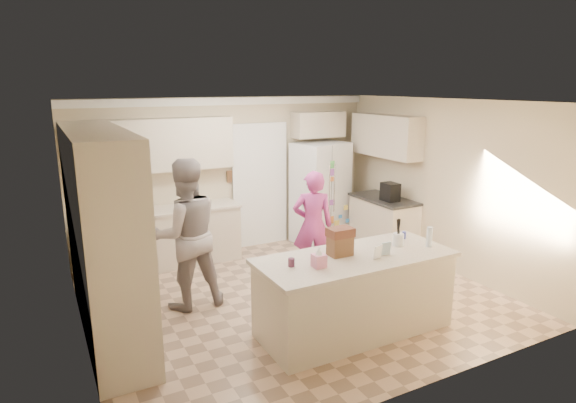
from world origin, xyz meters
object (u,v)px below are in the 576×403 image
refrigerator (320,193)px  tissue_box (319,261)px  teen_girl (313,225)px  utensil_crock (398,240)px  dollhouse_body (340,246)px  island_base (354,295)px  coffee_maker (390,192)px  teen_boy (186,234)px

refrigerator → tissue_box: (-1.95, -3.14, 0.10)m
refrigerator → teen_girl: bearing=-138.3°
utensil_crock → dollhouse_body: (-0.80, 0.05, 0.04)m
teen_girl → utensil_crock: bearing=124.3°
island_base → dollhouse_body: bearing=146.3°
tissue_box → teen_girl: 1.93m
refrigerator → dollhouse_body: size_ratio=6.92×
coffee_maker → tissue_box: (-2.60, -2.00, -0.07)m
teen_boy → teen_girl: bearing=-178.8°
utensil_crock → island_base: bearing=-175.6°
coffee_maker → dollhouse_body: size_ratio=1.15×
tissue_box → teen_boy: (-0.96, 1.64, -0.03)m
utensil_crock → teen_boy: size_ratio=0.08×
coffee_maker → teen_girl: bearing=-169.3°
refrigerator → tissue_box: size_ratio=12.86×
coffee_maker → teen_boy: bearing=-174.3°
coffee_maker → teen_boy: teen_boy is taller
tissue_box → island_base: bearing=10.3°
refrigerator → utensil_crock: 3.08m
island_base → teen_boy: bearing=134.3°
utensil_crock → teen_girl: bearing=100.1°
refrigerator → dollhouse_body: bearing=-131.1°
dollhouse_body → teen_boy: size_ratio=0.13×
island_base → teen_boy: size_ratio=1.14×
coffee_maker → island_base: 2.87m
utensil_crock → teen_boy: teen_boy is taller
utensil_crock → tissue_box: 1.21m
refrigerator → teen_boy: size_ratio=0.93×
coffee_maker → teen_boy: size_ratio=0.16×
refrigerator → teen_boy: (-2.91, -1.49, 0.07)m
coffee_maker → dollhouse_body: coffee_maker is taller
coffee_maker → utensil_crock: 2.32m
utensil_crock → teen_girl: (-0.27, 1.53, -0.19)m
tissue_box → dollhouse_body: size_ratio=0.54×
tissue_box → dollhouse_body: (0.40, 0.20, 0.04)m
dollhouse_body → teen_boy: teen_boy is taller
tissue_box → teen_boy: size_ratio=0.07×
island_base → utensil_crock: 0.86m
dollhouse_body → teen_boy: 1.98m
dollhouse_body → refrigerator: bearing=62.2°
island_base → dollhouse_body: size_ratio=8.46×
dollhouse_body → tissue_box: bearing=-153.4°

